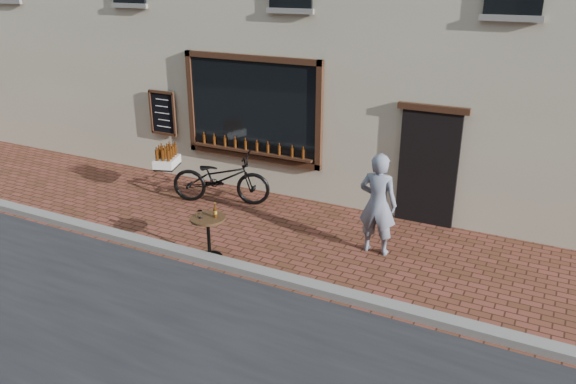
% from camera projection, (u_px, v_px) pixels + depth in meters
% --- Properties ---
extents(ground, '(90.00, 90.00, 0.00)m').
position_uv_depth(ground, '(248.00, 280.00, 8.87)').
color(ground, '#4F2919').
rests_on(ground, ground).
extents(kerb, '(90.00, 0.25, 0.12)m').
position_uv_depth(kerb, '(254.00, 271.00, 9.01)').
color(kerb, slate).
rests_on(kerb, ground).
extents(cargo_bicycle, '(2.47, 1.39, 1.16)m').
position_uv_depth(cargo_bicycle, '(219.00, 178.00, 11.67)').
color(cargo_bicycle, black).
rests_on(cargo_bicycle, ground).
extents(bistro_table, '(0.59, 0.59, 1.01)m').
position_uv_depth(bistro_table, '(208.00, 229.00, 9.37)').
color(bistro_table, black).
rests_on(bistro_table, ground).
extents(pedestrian, '(0.66, 0.44, 1.79)m').
position_uv_depth(pedestrian, '(378.00, 204.00, 9.46)').
color(pedestrian, slate).
rests_on(pedestrian, ground).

